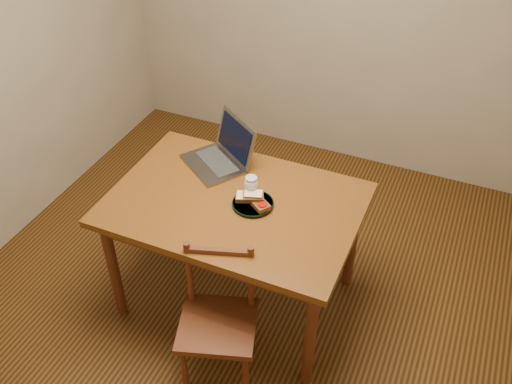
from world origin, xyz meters
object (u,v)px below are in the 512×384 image
at_px(milk_glass, 251,188).
at_px(laptop, 223,152).
at_px(table, 235,214).
at_px(plate, 253,204).
at_px(chair, 218,315).

height_order(milk_glass, laptop, laptop).
bearing_deg(milk_glass, table, -143.64).
bearing_deg(plate, chair, -86.50).
relative_size(table, chair, 2.79).
bearing_deg(milk_glass, plate, -56.90).
height_order(table, chair, chair).
bearing_deg(table, milk_glass, 36.36).
xyz_separation_m(table, milk_glass, (0.07, 0.05, 0.16)).
bearing_deg(chair, plate, 75.44).
bearing_deg(laptop, milk_glass, -6.61).
xyz_separation_m(chair, milk_glass, (-0.06, 0.54, 0.38)).
distance_m(chair, milk_glass, 0.66).
bearing_deg(table, chair, -74.94).
relative_size(table, plate, 6.00).
height_order(chair, plate, chair).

